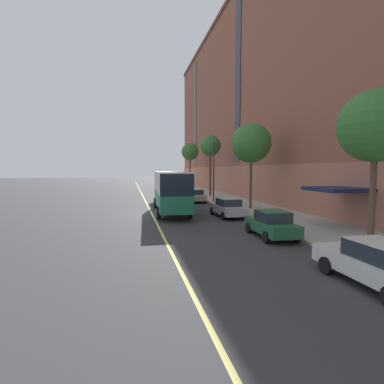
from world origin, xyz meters
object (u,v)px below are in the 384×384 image
city_bus (171,189)px  parked_car_red_6 (174,187)px  parked_car_red_2 (186,191)px  street_tree_mid_block (251,143)px  street_tree_far_uptown (210,146)px  fire_hydrant (239,208)px  street_lamp (214,164)px  street_tree_far_downtown (190,152)px  street_tree_near_corner (376,126)px  parked_car_champagne_3 (195,196)px  parked_car_white_1 (379,264)px  parked_car_silver_5 (228,207)px  parked_car_green_0 (271,224)px

city_bus → parked_car_red_6: bearing=81.0°
parked_car_red_2 → street_tree_mid_block: bearing=-76.7°
parked_car_red_6 → street_tree_far_uptown: bearing=-71.5°
fire_hydrant → street_lamp: bearing=89.3°
parked_car_red_6 → street_tree_far_downtown: 8.42m
parked_car_red_6 → parked_car_red_2: bearing=-89.2°
parked_car_red_6 → fire_hydrant: 28.04m
street_tree_near_corner → street_tree_far_downtown: (0.00, 44.61, 1.42)m
parked_car_champagne_3 → street_tree_mid_block: 10.28m
city_bus → parked_car_champagne_3: city_bus is taller
street_tree_far_uptown → street_tree_far_downtown: (-0.00, 14.87, 0.10)m
street_tree_near_corner → fire_hydrant: 14.10m
parked_car_white_1 → parked_car_silver_5: (-0.09, 15.16, 0.00)m
street_lamp → fire_hydrant: (-0.10, -8.29, -4.00)m
parked_car_red_6 → street_tree_far_uptown: (3.71, -11.10, 6.46)m
city_bus → street_tree_far_uptown: (7.90, 15.54, 5.10)m
parked_car_white_1 → street_tree_far_uptown: (3.54, 33.92, 6.46)m
parked_car_white_1 → parked_car_silver_5: 15.16m
street_tree_far_uptown → street_lamp: (-1.87, -8.59, -2.75)m
city_bus → fire_hydrant: (5.93, -1.34, -1.65)m
street_tree_mid_block → street_lamp: street_tree_mid_block is taller
parked_car_white_1 → fire_hydrant: size_ratio=6.47×
city_bus → street_tree_mid_block: 9.01m
parked_car_red_6 → street_tree_near_corner: 41.33m
parked_car_red_2 → street_tree_near_corner: bearing=-83.2°
parked_car_green_0 → parked_car_white_1: bearing=-89.6°
street_tree_mid_block → street_tree_far_uptown: size_ratio=0.94×
parked_car_champagne_3 → parked_car_silver_5: bearing=-89.1°
parked_car_red_2 → parked_car_silver_5: size_ratio=0.97×
parked_car_green_0 → city_bus: bearing=111.6°
street_tree_far_uptown → street_tree_far_downtown: 14.87m
city_bus → parked_car_white_1: 18.94m
parked_car_white_1 → street_tree_near_corner: (3.54, 4.17, 5.14)m
parked_car_white_1 → street_tree_far_downtown: street_tree_far_downtown is taller
street_tree_mid_block → street_lamp: 6.83m
street_tree_far_downtown → parked_car_white_1: bearing=-94.1°
city_bus → parked_car_white_1: bearing=-76.6°
parked_car_champagne_3 → fire_hydrant: size_ratio=6.24×
street_tree_near_corner → street_tree_mid_block: size_ratio=0.92×
parked_car_green_0 → parked_car_white_1: size_ratio=0.92×
city_bus → parked_car_silver_5: bearing=-37.0°
street_tree_far_downtown → parked_car_red_6: bearing=-134.5°
parked_car_silver_5 → street_tree_far_downtown: street_tree_far_downtown is taller
parked_car_red_6 → fire_hydrant: (1.73, -27.99, -0.29)m
street_tree_mid_block → fire_hydrant: size_ratio=11.37×
parked_car_champagne_3 → parked_car_silver_5: 11.60m
city_bus → parked_car_red_2: city_bus is taller
parked_car_red_2 → parked_car_silver_5: bearing=-90.2°
fire_hydrant → parked_car_champagne_3: bearing=100.7°
parked_car_green_0 → street_tree_mid_block: size_ratio=0.52×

